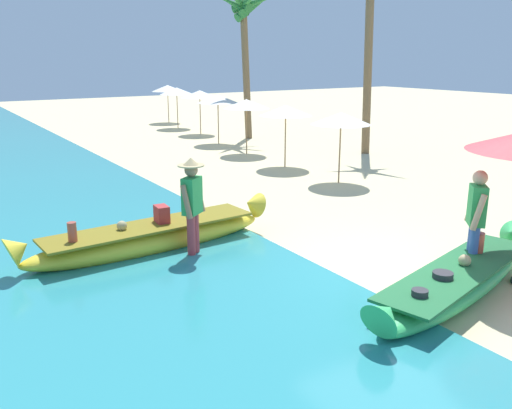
{
  "coord_description": "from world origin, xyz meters",
  "views": [
    {
      "loc": [
        -6.3,
        -5.57,
        3.35
      ],
      "look_at": [
        -1.5,
        1.97,
        0.9
      ],
      "focal_mm": 38.15,
      "sensor_mm": 36.0,
      "label": 1
    }
  ],
  "objects_px": {
    "boat_yellow_midground": "(151,237)",
    "boat_green_foreground": "(459,281)",
    "palm_tree_tall_inland": "(245,18)",
    "person_vendor_hatted": "(192,202)",
    "person_tourist_customer": "(476,218)"
  },
  "relations": [
    {
      "from": "boat_yellow_midground",
      "to": "palm_tree_tall_inland",
      "type": "xyz_separation_m",
      "value": [
        8.51,
        10.83,
        4.49
      ]
    },
    {
      "from": "boat_yellow_midground",
      "to": "boat_green_foreground",
      "type": "bearing_deg",
      "value": -53.23
    },
    {
      "from": "person_vendor_hatted",
      "to": "person_tourist_customer",
      "type": "bearing_deg",
      "value": -43.13
    },
    {
      "from": "person_vendor_hatted",
      "to": "person_tourist_customer",
      "type": "relative_size",
      "value": 1.02
    },
    {
      "from": "person_vendor_hatted",
      "to": "palm_tree_tall_inland",
      "type": "bearing_deg",
      "value": 55.07
    },
    {
      "from": "boat_yellow_midground",
      "to": "palm_tree_tall_inland",
      "type": "distance_m",
      "value": 14.49
    },
    {
      "from": "person_tourist_customer",
      "to": "boat_yellow_midground",
      "type": "bearing_deg",
      "value": 135.58
    },
    {
      "from": "boat_yellow_midground",
      "to": "person_tourist_customer",
      "type": "xyz_separation_m",
      "value": [
        3.77,
        -3.69,
        0.68
      ]
    },
    {
      "from": "boat_green_foreground",
      "to": "palm_tree_tall_inland",
      "type": "distance_m",
      "value": 16.5
    },
    {
      "from": "boat_green_foreground",
      "to": "palm_tree_tall_inland",
      "type": "height_order",
      "value": "palm_tree_tall_inland"
    },
    {
      "from": "person_vendor_hatted",
      "to": "boat_yellow_midground",
      "type": "bearing_deg",
      "value": 128.45
    },
    {
      "from": "palm_tree_tall_inland",
      "to": "person_vendor_hatted",
      "type": "bearing_deg",
      "value": -124.93
    },
    {
      "from": "person_vendor_hatted",
      "to": "palm_tree_tall_inland",
      "type": "relative_size",
      "value": 0.3
    },
    {
      "from": "person_tourist_customer",
      "to": "palm_tree_tall_inland",
      "type": "relative_size",
      "value": 0.29
    },
    {
      "from": "person_vendor_hatted",
      "to": "person_tourist_customer",
      "type": "height_order",
      "value": "person_vendor_hatted"
    }
  ]
}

